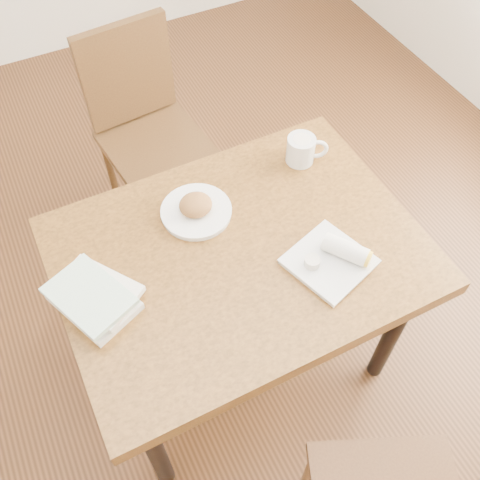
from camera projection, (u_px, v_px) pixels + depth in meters
name	position (u px, v px, depth m)	size (l,w,h in m)	color
ground	(240.00, 352.00, 2.28)	(4.00, 5.00, 0.01)	#472814
table	(240.00, 265.00, 1.75)	(1.13, 0.84, 0.75)	brown
chair_far	(145.00, 121.00, 2.34)	(0.46, 0.46, 0.95)	#402B12
plate_scone	(196.00, 209.00, 1.74)	(0.23, 0.23, 0.07)	white
coffee_mug	(302.00, 149.00, 1.87)	(0.14, 0.10, 0.10)	white
plate_burrito	(334.00, 258.00, 1.63)	(0.28, 0.28, 0.08)	white
book_stack	(93.00, 297.00, 1.54)	(0.28, 0.30, 0.07)	white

